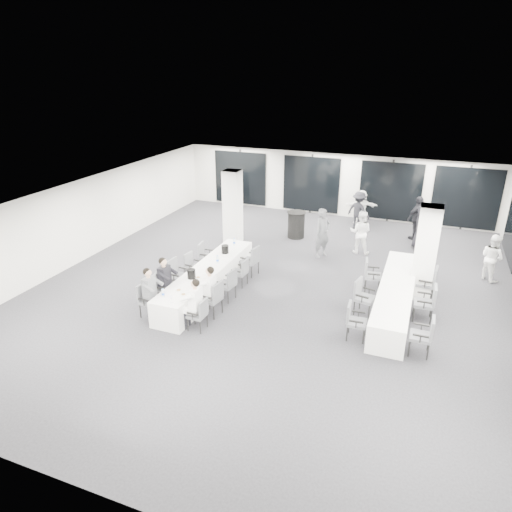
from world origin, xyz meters
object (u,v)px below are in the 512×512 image
at_px(chair_main_right_second, 214,296).
at_px(standing_guest_a, 323,230).
at_px(standing_guest_f, 361,205).
at_px(ice_bucket_near, 191,274).
at_px(banquet_table_side, 395,297).
at_px(chair_main_left_fourth, 192,265).
at_px(cocktail_table, 296,225).
at_px(chair_main_left_near, 147,298).
at_px(chair_side_left_far, 371,273).
at_px(chair_side_right_mid, 428,301).
at_px(standing_guest_c, 359,208).
at_px(chair_main_right_fourth, 241,271).
at_px(chair_side_right_far, 429,281).
at_px(chair_side_left_mid, 362,295).
at_px(standing_guest_h, 493,254).
at_px(banquet_table_main, 208,279).
at_px(chair_main_left_far, 205,254).
at_px(standing_guest_g, 234,191).
at_px(chair_main_right_mid, 228,283).
at_px(standing_guest_e, 422,225).
at_px(chair_side_left_near, 354,319).
at_px(chair_main_right_far, 252,259).
at_px(chair_side_right_near, 425,334).
at_px(ice_bucket_far, 225,249).
at_px(chair_main_right_near, 200,313).
at_px(standing_guest_d, 418,215).
at_px(chair_main_left_second, 162,286).
at_px(standing_guest_b, 361,229).
at_px(chair_main_left_mid, 177,274).

bearing_deg(chair_main_right_second, standing_guest_a, -11.31).
xyz_separation_m(standing_guest_f, ice_bucket_near, (-3.36, -8.90, 0.04)).
relative_size(banquet_table_side, chair_main_left_fourth, 5.68).
xyz_separation_m(cocktail_table, chair_main_left_near, (-1.99, -7.41, 0.01)).
distance_m(standing_guest_f, ice_bucket_near, 9.52).
relative_size(chair_side_left_far, chair_side_right_mid, 0.96).
bearing_deg(standing_guest_c, chair_main_right_fourth, 94.90).
distance_m(chair_main_right_fourth, chair_side_right_far, 5.55).
bearing_deg(chair_main_right_second, chair_side_right_far, -52.83).
distance_m(banquet_table_side, chair_side_left_mid, 1.05).
xyz_separation_m(chair_main_left_near, standing_guest_h, (8.86, 5.92, 0.32)).
distance_m(chair_main_left_near, standing_guest_h, 10.66).
relative_size(chair_main_left_near, standing_guest_c, 0.52).
distance_m(banquet_table_main, ice_bucket_near, 0.94).
height_order(chair_main_left_far, standing_guest_g, standing_guest_g).
bearing_deg(chair_main_right_mid, standing_guest_e, -29.50).
distance_m(chair_side_left_near, chair_side_left_far, 2.87).
bearing_deg(chair_side_right_mid, cocktail_table, 43.74).
xyz_separation_m(chair_side_left_near, standing_guest_g, (-7.26, 9.15, 0.34)).
height_order(chair_main_right_far, standing_guest_e, standing_guest_e).
relative_size(chair_main_right_second, chair_side_right_near, 1.02).
distance_m(chair_side_right_far, standing_guest_c, 6.33).
distance_m(chair_main_right_second, standing_guest_h, 8.91).
relative_size(chair_main_right_second, standing_guest_g, 0.57).
bearing_deg(chair_main_right_mid, chair_side_right_near, -89.93).
xyz_separation_m(chair_side_left_mid, ice_bucket_far, (-4.57, 0.98, 0.31)).
height_order(chair_main_left_near, chair_main_right_near, chair_main_left_near).
distance_m(chair_main_right_mid, ice_bucket_near, 1.09).
bearing_deg(standing_guest_d, chair_main_right_far, 3.98).
height_order(banquet_table_side, chair_main_right_mid, chair_main_right_mid).
bearing_deg(chair_main_left_second, chair_main_left_near, -15.02).
xyz_separation_m(chair_main_left_far, standing_guest_g, (-1.85, 6.66, 0.37)).
distance_m(banquet_table_main, standing_guest_c, 8.11).
distance_m(chair_main_right_fourth, standing_guest_a, 3.70).
height_order(chair_main_left_far, standing_guest_b, standing_guest_b).
distance_m(cocktail_table, chair_main_right_mid, 5.80).
xyz_separation_m(chair_side_right_mid, standing_guest_a, (-3.67, 3.36, 0.42)).
distance_m(chair_main_right_second, standing_guest_f, 9.70).
bearing_deg(chair_main_right_second, standing_guest_e, -27.09).
bearing_deg(chair_side_right_mid, standing_guest_d, 3.38).
height_order(chair_main_left_second, standing_guest_f, standing_guest_f).
relative_size(chair_main_right_fourth, chair_side_right_far, 0.86).
relative_size(chair_main_right_near, standing_guest_d, 0.44).
relative_size(chair_side_left_far, standing_guest_h, 0.57).
distance_m(cocktail_table, standing_guest_b, 2.75).
bearing_deg(chair_main_left_far, chair_side_right_mid, 76.85).
height_order(chair_main_left_mid, standing_guest_d, standing_guest_d).
bearing_deg(standing_guest_g, standing_guest_e, 38.93).
bearing_deg(standing_guest_g, chair_side_left_far, 12.16).
relative_size(standing_guest_g, standing_guest_h, 1.03).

